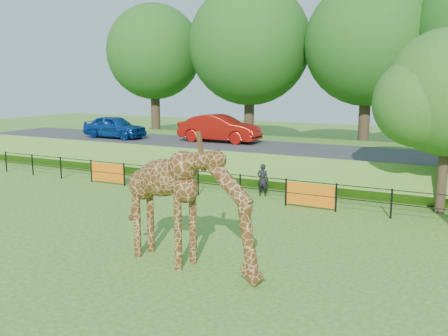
{
  "coord_description": "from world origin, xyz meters",
  "views": [
    {
      "loc": [
        8.64,
        -10.13,
        4.95
      ],
      "look_at": [
        1.08,
        4.48,
        2.0
      ],
      "focal_mm": 40.0,
      "sensor_mm": 36.0,
      "label": 1
    }
  ],
  "objects_px": {
    "car_blue": "(115,127)",
    "car_red": "(220,128)",
    "visitor": "(263,180)",
    "giraffe": "(189,208)"
  },
  "relations": [
    {
      "from": "giraffe",
      "to": "car_red",
      "type": "xyz_separation_m",
      "value": [
        -6.55,
        14.08,
        0.56
      ]
    },
    {
      "from": "car_blue",
      "to": "car_red",
      "type": "height_order",
      "value": "car_red"
    },
    {
      "from": "giraffe",
      "to": "visitor",
      "type": "distance_m",
      "value": 8.67
    },
    {
      "from": "car_red",
      "to": "visitor",
      "type": "relative_size",
      "value": 3.35
    },
    {
      "from": "giraffe",
      "to": "car_blue",
      "type": "height_order",
      "value": "giraffe"
    },
    {
      "from": "car_blue",
      "to": "car_red",
      "type": "bearing_deg",
      "value": -79.01
    },
    {
      "from": "visitor",
      "to": "giraffe",
      "type": "bearing_deg",
      "value": 95.47
    },
    {
      "from": "car_blue",
      "to": "car_red",
      "type": "xyz_separation_m",
      "value": [
        6.51,
        1.24,
        0.09
      ]
    },
    {
      "from": "giraffe",
      "to": "visitor",
      "type": "height_order",
      "value": "giraffe"
    },
    {
      "from": "car_blue",
      "to": "car_red",
      "type": "distance_m",
      "value": 6.63
    }
  ]
}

